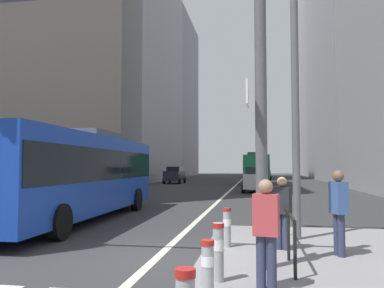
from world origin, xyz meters
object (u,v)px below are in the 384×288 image
Objects in this scene: city_bus_red_distant at (258,167)px; bollard_left at (208,264)px; bollard_right at (218,249)px; pedestrian_walking at (282,209)px; pedestrian_far at (266,228)px; car_receding_far at (264,173)px; car_oncoming_mid at (175,175)px; car_receding_near at (256,179)px; pedestrian_waiting at (339,208)px; bollard_back at (227,225)px; city_bus_red_receding at (257,168)px; street_lamp_post at (295,42)px; traffic_signal_gantry at (146,59)px; city_bus_blue_oncoming at (77,171)px.

bollard_left is (-0.85, -61.44, -1.24)m from city_bus_red_distant.
bollard_right is 0.58× the size of pedestrian_walking.
pedestrian_far is (-0.43, -3.01, 0.03)m from pedestrian_walking.
car_receding_far is 2.66× the size of pedestrian_walking.
car_oncoming_mid is 1.04× the size of car_receding_near.
pedestrian_waiting is at bearing 50.78° from bollard_left.
car_receding_far is 48.87m from bollard_back.
car_receding_near is at bearing -90.32° from city_bus_red_receding.
city_bus_red_distant is at bearing 90.89° from street_lamp_post.
bollard_back is at bearing 166.86° from pedestrian_waiting.
city_bus_red_receding is 12.45m from car_receding_near.
car_receding_far is 0.66× the size of traffic_signal_gantry.
bollard_right is (5.92, -7.28, -1.16)m from city_bus_blue_oncoming.
car_oncoming_mid is 40.44m from bollard_left.
traffic_signal_gantry is 4.00m from pedestrian_far.
pedestrian_waiting is at bearing -73.07° from car_oncoming_mid.
car_receding_far is at bearing 89.08° from pedestrian_far.
bollard_left is 3.50m from bollard_back.
city_bus_blue_oncoming is 10.16m from pedestrian_far.
bollard_left is 3.67m from pedestrian_walking.
city_bus_red_distant reaches higher than car_oncoming_mid.
city_bus_red_distant is 59.88m from traffic_signal_gantry.
bollard_left is (-0.63, -25.17, -0.39)m from car_receding_near.
pedestrian_waiting reaches higher than pedestrian_far.
car_receding_near is 27.20m from car_receding_far.
pedestrian_far reaches higher than bollard_left.
traffic_signal_gantry reaches higher than pedestrian_far.
city_bus_blue_oncoming reaches higher than bollard_right.
pedestrian_waiting reaches higher than bollard_right.
bollard_right is (-0.61, -36.85, -1.16)m from city_bus_red_receding.
car_oncoming_mid reaches higher than bollard_left.
traffic_signal_gantry is (-3.09, -50.70, 3.15)m from car_receding_far.
city_bus_red_distant is 60.72m from bollard_right.
city_bus_red_distant is 6.84× the size of pedestrian_far.
street_lamp_post is at bearing 71.79° from pedestrian_walking.
car_receding_far is at bearing -84.78° from city_bus_red_distant.
city_bus_red_receding and city_bus_red_distant have the same top height.
pedestrian_far is at bearing -89.77° from city_bus_red_receding.
car_receding_far is at bearing 88.05° from bollard_back.
bollard_left is at bearing -91.07° from city_bus_red_receding.
bollard_back is at bearing 104.88° from pedestrian_far.
car_receding_near reaches higher than pedestrian_walking.
bollard_back is 0.54× the size of pedestrian_far.
car_receding_far reaches higher than pedestrian_far.
car_oncoming_mid is at bearing 100.92° from traffic_signal_gantry.
car_oncoming_mid is at bearing 168.61° from city_bus_red_receding.
bollard_back is (8.74, -35.98, -0.34)m from car_oncoming_mid.
city_bus_blue_oncoming reaches higher than pedestrian_walking.
traffic_signal_gantry is (-2.04, -23.52, 3.15)m from car_receding_near.
pedestrian_walking is (0.42, -58.03, -0.79)m from city_bus_red_distant.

